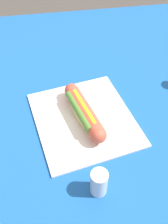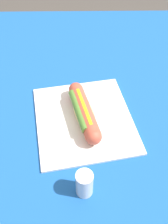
% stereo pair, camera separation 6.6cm
% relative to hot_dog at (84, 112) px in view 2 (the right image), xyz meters
% --- Properties ---
extents(ground_plane, '(6.00, 6.00, 0.00)m').
position_rel_hot_dog_xyz_m(ground_plane, '(0.07, -0.05, -0.76)').
color(ground_plane, '#47423D').
rests_on(ground_plane, ground).
extents(dining_table, '(1.07, 0.97, 0.73)m').
position_rel_hot_dog_xyz_m(dining_table, '(0.07, -0.05, -0.16)').
color(dining_table, brown).
rests_on(dining_table, ground).
extents(paper_wrapper, '(0.32, 0.29, 0.01)m').
position_rel_hot_dog_xyz_m(paper_wrapper, '(0.00, -0.00, -0.03)').
color(paper_wrapper, silver).
rests_on(paper_wrapper, dining_table).
extents(hot_dog, '(0.20, 0.09, 0.05)m').
position_rel_hot_dog_xyz_m(hot_dog, '(0.00, 0.00, 0.00)').
color(hot_dog, '#DBB26B').
rests_on(hot_dog, paper_wrapper).
extents(salt_shaker, '(0.04, 0.04, 0.07)m').
position_rel_hot_dog_xyz_m(salt_shaker, '(-0.20, 0.00, 0.00)').
color(salt_shaker, silver).
rests_on(salt_shaker, dining_table).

